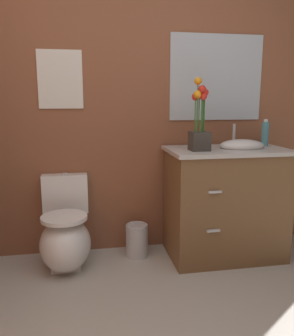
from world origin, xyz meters
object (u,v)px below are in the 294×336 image
at_px(soap_bottle, 265,133).
at_px(wall_poster, 60,79).
at_px(vanity_cabinet, 226,202).
at_px(flower_vase, 200,124).
at_px(wall_mirror, 216,78).
at_px(toilet, 66,236).
at_px(trash_bin, 137,240).

height_order(soap_bottle, wall_poster, wall_poster).
bearing_deg(vanity_cabinet, soap_bottle, 17.81).
height_order(flower_vase, soap_bottle, flower_vase).
relative_size(flower_vase, wall_mirror, 0.67).
bearing_deg(flower_vase, wall_mirror, 54.37).
xyz_separation_m(toilet, trash_bin, (0.56, 0.08, -0.11)).
height_order(vanity_cabinet, flower_vase, flower_vase).
bearing_deg(wall_poster, vanity_cabinet, -12.98).
relative_size(wall_poster, wall_mirror, 0.56).
bearing_deg(vanity_cabinet, trash_bin, 171.55).
distance_m(toilet, wall_poster, 1.21).
bearing_deg(trash_bin, soap_bottle, 0.77).
relative_size(soap_bottle, wall_poster, 0.49).
distance_m(toilet, flower_vase, 1.33).
relative_size(trash_bin, wall_mirror, 0.34).
distance_m(soap_bottle, wall_mirror, 0.62).
bearing_deg(trash_bin, flower_vase, -20.34).
bearing_deg(toilet, flower_vase, -4.99).
height_order(vanity_cabinet, soap_bottle, soap_bottle).
height_order(toilet, wall_poster, wall_poster).
height_order(wall_poster, wall_mirror, wall_mirror).
xyz_separation_m(flower_vase, trash_bin, (-0.45, 0.17, -0.95)).
height_order(toilet, vanity_cabinet, vanity_cabinet).
bearing_deg(flower_vase, trash_bin, 159.66).
relative_size(vanity_cabinet, flower_vase, 1.99).
bearing_deg(wall_mirror, flower_vase, -125.63).
xyz_separation_m(flower_vase, wall_poster, (-1.02, 0.36, 0.33)).
bearing_deg(soap_bottle, trash_bin, -179.23).
bearing_deg(wall_mirror, soap_bottle, -24.67).
xyz_separation_m(toilet, wall_mirror, (1.27, 0.27, 1.21)).
height_order(flower_vase, trash_bin, flower_vase).
relative_size(vanity_cabinet, wall_mirror, 1.34).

